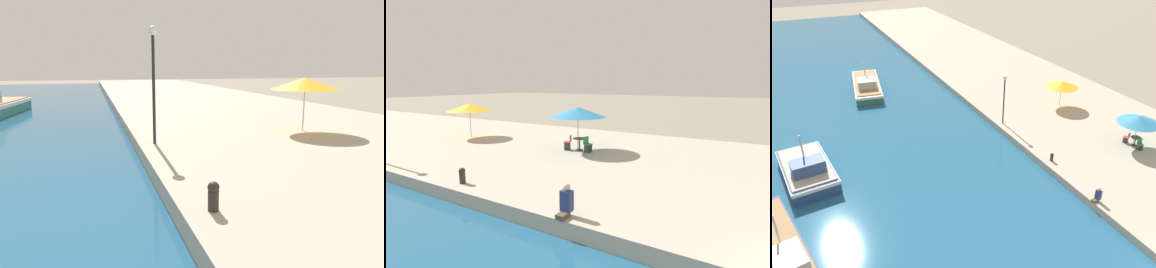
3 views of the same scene
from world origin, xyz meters
The scene contains 7 objects.
cafe_umbrella_pink centered at (8.29, 11.32, 2.91)m, with size 3.32×3.32×2.62m.
cafe_umbrella_white centered at (7.98, 20.59, 2.82)m, with size 3.20×3.20×2.51m.
cafe_table centered at (8.37, 11.26, 1.12)m, with size 0.80×0.80×0.74m.
cafe_chair_left centered at (8.15, 10.57, 0.91)m, with size 0.51×0.53×0.91m.
cafe_chair_right centered at (8.07, 11.91, 0.91)m, with size 0.54×0.56×0.91m.
person_at_quay centered at (0.35, 6.93, 1.05)m, with size 0.56×0.36×1.04m.
mooring_bollard centered at (0.70, 12.21, 0.94)m, with size 0.26×0.26×0.65m.
Camera 2 is at (-6.84, 2.13, 4.64)m, focal length 28.00 mm.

